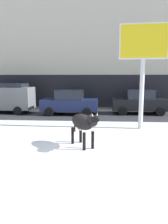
# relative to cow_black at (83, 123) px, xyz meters

# --- Properties ---
(ground_plane) EXTENTS (120.00, 120.00, 0.00)m
(ground_plane) POSITION_rel_cow_black_xyz_m (-0.18, -0.90, -0.99)
(ground_plane) COLOR white
(road_strip) EXTENTS (60.00, 5.60, 0.01)m
(road_strip) POSITION_rel_cow_black_xyz_m (-0.18, 7.99, -0.99)
(road_strip) COLOR #333338
(road_strip) RESTS_ON ground
(building_facade) EXTENTS (44.00, 6.10, 13.00)m
(building_facade) POSITION_rel_cow_black_xyz_m (-0.18, 13.57, 5.49)
(building_facade) COLOR #BCB29E
(building_facade) RESTS_ON ground
(cow_black) EXTENTS (1.40, 1.80, 1.54)m
(cow_black) POSITION_rel_cow_black_xyz_m (0.00, 0.00, 0.00)
(cow_black) COLOR black
(cow_black) RESTS_ON ground
(billboard) EXTENTS (2.53, 0.38, 5.56)m
(billboard) POSITION_rel_cow_black_xyz_m (2.92, 3.39, 3.32)
(billboard) COLOR silver
(billboard) RESTS_ON ground
(car_grey_van) EXTENTS (4.63, 2.17, 2.32)m
(car_grey_van) POSITION_rel_cow_black_xyz_m (-6.89, 8.16, 0.25)
(car_grey_van) COLOR slate
(car_grey_van) RESTS_ON ground
(car_navy_sedan) EXTENTS (4.23, 2.03, 1.84)m
(car_navy_sedan) POSITION_rel_cow_black_xyz_m (-1.59, 7.69, -0.09)
(car_navy_sedan) COLOR #19234C
(car_navy_sedan) RESTS_ON ground
(car_black_sedan) EXTENTS (4.23, 2.03, 1.84)m
(car_black_sedan) POSITION_rel_cow_black_xyz_m (3.74, 8.34, -0.09)
(car_black_sedan) COLOR black
(car_black_sedan) RESTS_ON ground
(pedestrian_near_billboard) EXTENTS (0.36, 0.24, 1.73)m
(pedestrian_near_billboard) POSITION_rel_cow_black_xyz_m (-1.31, 11.22, -0.11)
(pedestrian_near_billboard) COLOR #282833
(pedestrian_near_billboard) RESTS_ON ground
(pedestrian_by_cars) EXTENTS (0.36, 0.24, 1.73)m
(pedestrian_by_cars) POSITION_rel_cow_black_xyz_m (-5.07, 11.22, -0.11)
(pedestrian_by_cars) COLOR #282833
(pedestrian_by_cars) RESTS_ON ground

